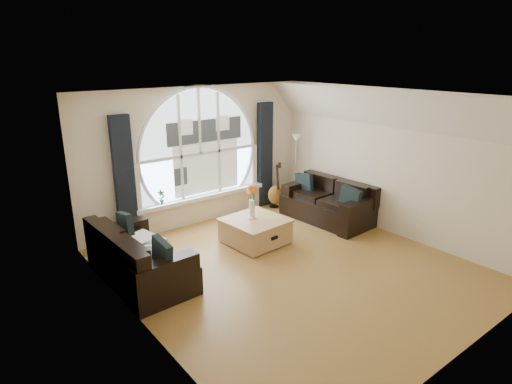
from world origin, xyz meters
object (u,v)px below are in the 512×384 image
object	(u,v)px
sofa_left	(141,256)
floor_lamp	(295,170)
potted_plant	(161,197)
sofa_right	(327,202)
guitar	(276,185)
vase_flowers	(252,198)
coffee_chest	(255,230)

from	to	relation	value
sofa_left	floor_lamp	bearing A→B (deg)	12.90
floor_lamp	potted_plant	bearing A→B (deg)	172.28
sofa_right	guitar	bearing A→B (deg)	102.66
vase_flowers	floor_lamp	distance (m)	2.27
sofa_left	potted_plant	distance (m)	1.94
sofa_right	coffee_chest	size ratio (longest dim) A/B	1.85
sofa_left	coffee_chest	bearing A→B (deg)	-1.68
sofa_right	coffee_chest	distance (m)	1.86
sofa_right	guitar	xyz separation A→B (m)	(-0.34, 1.21, 0.13)
vase_flowers	floor_lamp	size ratio (longest dim) A/B	0.44
sofa_left	vase_flowers	distance (m)	2.22
sofa_right	potted_plant	world-z (taller)	potted_plant
sofa_left	coffee_chest	size ratio (longest dim) A/B	1.89
sofa_left	sofa_right	size ratio (longest dim) A/B	1.03
vase_flowers	guitar	bearing A→B (deg)	36.38
sofa_left	vase_flowers	xyz separation A→B (m)	(2.18, 0.10, 0.44)
sofa_right	vase_flowers	bearing A→B (deg)	173.98
sofa_right	vase_flowers	world-z (taller)	vase_flowers
coffee_chest	floor_lamp	bearing A→B (deg)	24.78
vase_flowers	sofa_left	bearing A→B (deg)	-177.41
vase_flowers	floor_lamp	xyz separation A→B (m)	(2.02, 1.04, -0.04)
floor_lamp	sofa_right	bearing A→B (deg)	-97.72
sofa_left	guitar	world-z (taller)	guitar
coffee_chest	sofa_left	bearing A→B (deg)	176.30
guitar	potted_plant	size ratio (longest dim) A/B	3.82
coffee_chest	potted_plant	distance (m)	1.92
coffee_chest	floor_lamp	xyz separation A→B (m)	(2.00, 1.11, 0.55)
sofa_left	potted_plant	bearing A→B (deg)	51.90
vase_flowers	potted_plant	distance (m)	1.80
floor_lamp	guitar	xyz separation A→B (m)	(-0.50, 0.08, -0.27)
guitar	potted_plant	xyz separation A→B (m)	(-2.57, 0.34, 0.16)
sofa_left	coffee_chest	world-z (taller)	sofa_left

